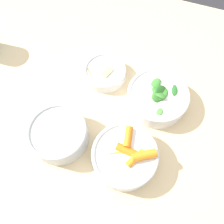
# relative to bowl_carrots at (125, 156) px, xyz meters

# --- Properties ---
(ground_plane) EXTENTS (10.00, 10.00, 0.00)m
(ground_plane) POSITION_rel_bowl_carrots_xyz_m (0.14, -0.14, -0.78)
(ground_plane) COLOR #2D2D33
(dining_table) EXTENTS (1.09, 1.04, 0.75)m
(dining_table) POSITION_rel_bowl_carrots_xyz_m (0.14, -0.14, -0.14)
(dining_table) COLOR beige
(dining_table) RESTS_ON ground_plane
(bowl_carrots) EXTENTS (0.17, 0.17, 0.07)m
(bowl_carrots) POSITION_rel_bowl_carrots_xyz_m (0.00, 0.00, 0.00)
(bowl_carrots) COLOR silver
(bowl_carrots) RESTS_ON dining_table
(bowl_greens) EXTENTS (0.18, 0.18, 0.08)m
(bowl_greens) POSITION_rel_bowl_carrots_xyz_m (-0.03, -0.19, -0.00)
(bowl_greens) COLOR white
(bowl_greens) RESTS_ON dining_table
(bowl_beans_hotdog) EXTENTS (0.15, 0.15, 0.06)m
(bowl_beans_hotdog) POSITION_rel_bowl_carrots_xyz_m (0.18, 0.01, -0.00)
(bowl_beans_hotdog) COLOR silver
(bowl_beans_hotdog) RESTS_ON dining_table
(bowl_cookies) EXTENTS (0.13, 0.13, 0.04)m
(bowl_cookies) POSITION_rel_bowl_carrots_xyz_m (0.14, -0.23, -0.01)
(bowl_cookies) COLOR silver
(bowl_cookies) RESTS_ON dining_table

